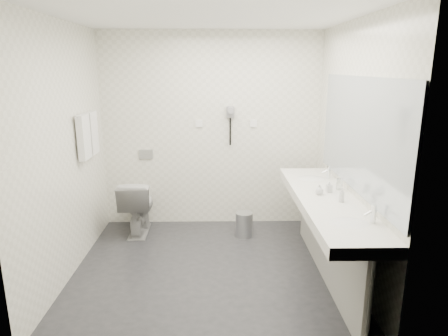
{
  "coord_description": "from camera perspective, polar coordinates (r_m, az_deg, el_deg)",
  "views": [
    {
      "loc": [
        0.08,
        -3.78,
        2.06
      ],
      "look_at": [
        0.15,
        0.15,
        1.05
      ],
      "focal_mm": 31.76,
      "sensor_mm": 36.0,
      "label": 1
    }
  ],
  "objects": [
    {
      "name": "floor",
      "position": [
        4.3,
        -2.02,
        -14.2
      ],
      "size": [
        2.8,
        2.8,
        0.0
      ],
      "primitive_type": "plane",
      "color": "#27272C",
      "rests_on": "ground"
    },
    {
      "name": "ceiling",
      "position": [
        3.81,
        -2.38,
        21.05
      ],
      "size": [
        2.8,
        2.8,
        0.0
      ],
      "primitive_type": "plane",
      "rotation": [
        3.14,
        0.0,
        0.0
      ],
      "color": "white",
      "rests_on": "wall_back"
    },
    {
      "name": "wall_back",
      "position": [
        5.14,
        -1.9,
        5.33
      ],
      "size": [
        2.8,
        0.0,
        2.8
      ],
      "primitive_type": "plane",
      "rotation": [
        1.57,
        0.0,
        0.0
      ],
      "color": "white",
      "rests_on": "floor"
    },
    {
      "name": "wall_front",
      "position": [
        2.61,
        -2.74,
        -3.65
      ],
      "size": [
        2.8,
        0.0,
        2.8
      ],
      "primitive_type": "plane",
      "rotation": [
        -1.57,
        0.0,
        0.0
      ],
      "color": "white",
      "rests_on": "floor"
    },
    {
      "name": "wall_left",
      "position": [
        4.14,
        -21.97,
        2.08
      ],
      "size": [
        0.0,
        2.6,
        2.6
      ],
      "primitive_type": "plane",
      "rotation": [
        1.57,
        0.0,
        1.57
      ],
      "color": "white",
      "rests_on": "floor"
    },
    {
      "name": "wall_right",
      "position": [
        4.08,
        17.88,
        2.27
      ],
      "size": [
        0.0,
        2.6,
        2.6
      ],
      "primitive_type": "plane",
      "rotation": [
        1.57,
        0.0,
        -1.57
      ],
      "color": "white",
      "rests_on": "floor"
    },
    {
      "name": "vanity_counter",
      "position": [
        3.93,
        14.49,
        -4.73
      ],
      "size": [
        0.55,
        2.2,
        0.1
      ],
      "primitive_type": "cube",
      "color": "white",
      "rests_on": "floor"
    },
    {
      "name": "vanity_panel",
      "position": [
        4.1,
        14.46,
        -10.36
      ],
      "size": [
        0.03,
        2.15,
        0.75
      ],
      "primitive_type": "cube",
      "color": "#9B9A93",
      "rests_on": "floor"
    },
    {
      "name": "vanity_post_near",
      "position": [
        3.24,
        20.01,
        -17.88
      ],
      "size": [
        0.06,
        0.06,
        0.75
      ],
      "primitive_type": "cylinder",
      "color": "silver",
      "rests_on": "floor"
    },
    {
      "name": "vanity_post_far",
      "position": [
        5.04,
        11.71,
        -5.45
      ],
      "size": [
        0.06,
        0.06,
        0.75
      ],
      "primitive_type": "cylinder",
      "color": "silver",
      "rests_on": "floor"
    },
    {
      "name": "mirror",
      "position": [
        3.86,
        18.83,
        4.55
      ],
      "size": [
        0.02,
        2.2,
        1.05
      ],
      "primitive_type": "cube",
      "color": "#B2BCC6",
      "rests_on": "wall_right"
    },
    {
      "name": "basin_near",
      "position": [
        3.34,
        17.45,
        -7.77
      ],
      "size": [
        0.4,
        0.31,
        0.05
      ],
      "primitive_type": "ellipsoid",
      "color": "white",
      "rests_on": "vanity_counter"
    },
    {
      "name": "basin_far",
      "position": [
        4.52,
        12.38,
        -1.64
      ],
      "size": [
        0.4,
        0.31,
        0.05
      ],
      "primitive_type": "ellipsoid",
      "color": "white",
      "rests_on": "vanity_counter"
    },
    {
      "name": "faucet_near",
      "position": [
        3.38,
        20.72,
        -6.19
      ],
      "size": [
        0.04,
        0.04,
        0.15
      ],
      "primitive_type": "cylinder",
      "color": "silver",
      "rests_on": "vanity_counter"
    },
    {
      "name": "faucet_far",
      "position": [
        4.55,
        14.83,
        -0.52
      ],
      "size": [
        0.04,
        0.04,
        0.15
      ],
      "primitive_type": "cylinder",
      "color": "silver",
      "rests_on": "vanity_counter"
    },
    {
      "name": "soap_bottle_a",
      "position": [
        4.05,
        14.9,
        -2.62
      ],
      "size": [
        0.06,
        0.06,
        0.11
      ],
      "primitive_type": "imported",
      "rotation": [
        0.0,
        0.0,
        0.14
      ],
      "color": "white",
      "rests_on": "vanity_counter"
    },
    {
      "name": "soap_bottle_b",
      "position": [
        3.96,
        13.58,
        -3.03
      ],
      "size": [
        0.09,
        0.09,
        0.1
      ],
      "primitive_type": "imported",
      "rotation": [
        0.0,
        0.0,
        -0.12
      ],
      "color": "white",
      "rests_on": "vanity_counter"
    },
    {
      "name": "soap_bottle_c",
      "position": [
        3.79,
        16.58,
        -3.73
      ],
      "size": [
        0.06,
        0.06,
        0.14
      ],
      "primitive_type": "imported",
      "rotation": [
        0.0,
        0.0,
        0.18
      ],
      "color": "white",
      "rests_on": "vanity_counter"
    },
    {
      "name": "glass_left",
      "position": [
        4.17,
        16.3,
        -2.26
      ],
      "size": [
        0.07,
        0.07,
        0.11
      ],
      "primitive_type": "cylinder",
      "rotation": [
        0.0,
        0.0,
        0.16
      ],
      "color": "silver",
      "rests_on": "vanity_counter"
    },
    {
      "name": "toilet",
      "position": [
        5.14,
        -12.33,
        -5.36
      ],
      "size": [
        0.41,
        0.7,
        0.7
      ],
      "primitive_type": "imported",
      "rotation": [
        0.0,
        0.0,
        3.16
      ],
      "color": "white",
      "rests_on": "floor"
    },
    {
      "name": "flush_plate",
      "position": [
        5.27,
        -11.17,
        1.96
      ],
      "size": [
        0.18,
        0.02,
        0.12
      ],
      "primitive_type": "cube",
      "color": "#B2B5BA",
      "rests_on": "wall_back"
    },
    {
      "name": "pedal_bin",
      "position": [
        4.97,
        2.9,
        -8.21
      ],
      "size": [
        0.27,
        0.27,
        0.3
      ],
      "primitive_type": "cylinder",
      "rotation": [
        0.0,
        0.0,
        -0.32
      ],
      "color": "#B2B5BA",
      "rests_on": "floor"
    },
    {
      "name": "bin_lid",
      "position": [
        4.92,
        2.93,
        -6.53
      ],
      "size": [
        0.21,
        0.21,
        0.02
      ],
      "primitive_type": "cylinder",
      "color": "#B2B5BA",
      "rests_on": "pedal_bin"
    },
    {
      "name": "towel_rail",
      "position": [
        4.59,
        -19.34,
        7.23
      ],
      "size": [
        0.02,
        0.62,
        0.02
      ],
      "primitive_type": "cylinder",
      "rotation": [
        1.57,
        0.0,
        0.0
      ],
      "color": "silver",
      "rests_on": "wall_left"
    },
    {
      "name": "towel_near",
      "position": [
        4.48,
        -19.53,
        4.21
      ],
      "size": [
        0.07,
        0.24,
        0.48
      ],
      "primitive_type": "cube",
      "color": "white",
      "rests_on": "towel_rail"
    },
    {
      "name": "towel_far",
      "position": [
        4.75,
        -18.49,
        4.82
      ],
      "size": [
        0.07,
        0.24,
        0.48
      ],
      "primitive_type": "cube",
      "color": "white",
      "rests_on": "towel_rail"
    },
    {
      "name": "dryer_cradle",
      "position": [
        5.08,
        0.91,
        8.08
      ],
      "size": [
        0.1,
        0.04,
        0.14
      ],
      "primitive_type": "cube",
      "color": "gray",
      "rests_on": "wall_back"
    },
    {
      "name": "dryer_barrel",
      "position": [
        5.01,
        0.94,
        8.33
      ],
      "size": [
        0.08,
        0.14,
        0.08
      ],
      "primitive_type": "cylinder",
      "rotation": [
        1.57,
        0.0,
        0.0
      ],
      "color": "gray",
      "rests_on": "dryer_cradle"
    },
    {
      "name": "dryer_cord",
      "position": [
        5.1,
        0.91,
        5.26
      ],
      "size": [
        0.02,
        0.02,
        0.35
      ],
      "primitive_type": "cylinder",
      "color": "black",
      "rests_on": "dryer_cradle"
    },
    {
      "name": "switch_plate_a",
      "position": [
        5.12,
        -3.6,
        6.41
      ],
      "size": [
        0.09,
        0.02,
        0.09
      ],
      "primitive_type": "cube",
      "color": "white",
      "rests_on": "wall_back"
    },
    {
      "name": "switch_plate_b",
      "position": [
        5.14,
        4.27,
        6.42
      ],
      "size": [
        0.09,
        0.02,
        0.09
      ],
      "primitive_type": "cube",
      "color": "white",
      "rests_on": "wall_back"
    }
  ]
}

